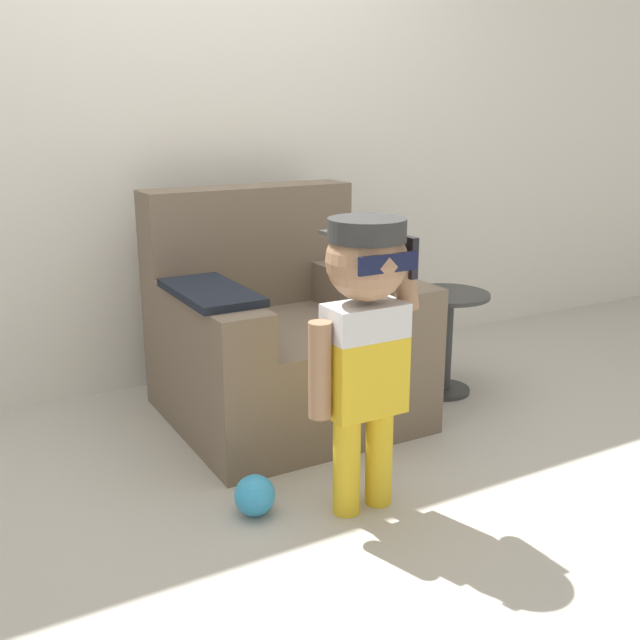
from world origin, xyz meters
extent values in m
plane|color=#ADA89E|center=(0.00, 0.00, 0.00)|extent=(10.00, 10.00, 0.00)
cube|color=silver|center=(0.00, 0.84, 1.30)|extent=(10.00, 0.05, 2.60)
cube|color=#6B5B4C|center=(0.16, 0.15, 0.21)|extent=(0.95, 0.94, 0.43)
cube|color=#6B5B4C|center=(0.16, 0.51, 0.69)|extent=(0.95, 0.21, 0.53)
cube|color=#6B5B4C|center=(-0.21, 0.05, 0.52)|extent=(0.21, 0.73, 0.18)
cube|color=#6B5B4C|center=(0.53, 0.05, 0.52)|extent=(0.21, 0.73, 0.18)
cube|color=black|center=(-0.21, 0.05, 0.62)|extent=(0.25, 0.51, 0.03)
cylinder|color=gold|center=(-0.03, -0.66, 0.17)|extent=(0.09, 0.09, 0.34)
cylinder|color=gold|center=(0.09, -0.66, 0.17)|extent=(0.09, 0.09, 0.34)
cube|color=gold|center=(0.03, -0.66, 0.47)|extent=(0.25, 0.15, 0.25)
cube|color=silver|center=(0.03, -0.66, 0.65)|extent=(0.25, 0.15, 0.11)
sphere|color=#997051|center=(0.03, -0.66, 0.84)|extent=(0.25, 0.25, 0.25)
cylinder|color=#2D2D2D|center=(0.03, -0.66, 0.94)|extent=(0.24, 0.24, 0.07)
cube|color=#2D2D2D|center=(0.03, -0.54, 0.91)|extent=(0.14, 0.11, 0.01)
cube|color=#0F1433|center=(0.03, -0.77, 0.86)|extent=(0.20, 0.01, 0.06)
cylinder|color=#997051|center=(-0.13, -0.66, 0.52)|extent=(0.07, 0.07, 0.31)
cylinder|color=#997051|center=(0.18, -0.66, 0.76)|extent=(0.10, 0.07, 0.18)
cube|color=black|center=(0.18, -0.67, 0.84)|extent=(0.02, 0.07, 0.13)
cylinder|color=#333333|center=(0.93, 0.04, 0.01)|extent=(0.25, 0.25, 0.02)
cylinder|color=#333333|center=(0.93, 0.04, 0.23)|extent=(0.07, 0.07, 0.46)
cylinder|color=#333333|center=(0.93, 0.04, 0.47)|extent=(0.39, 0.39, 0.02)
sphere|color=#3399D1|center=(-0.30, -0.52, 0.07)|extent=(0.14, 0.14, 0.14)
camera|label=1|loc=(-1.20, -2.54, 1.30)|focal=42.00mm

